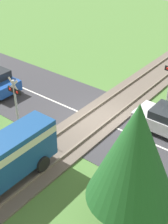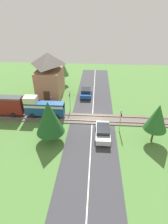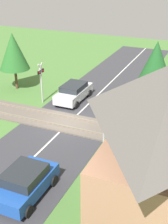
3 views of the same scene
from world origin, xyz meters
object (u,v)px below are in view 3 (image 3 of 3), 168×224
crossing_signal_west_approach (41,78)px  pedestrian_by_station (155,166)px  car_far_side (25,182)px  crossing_signal_east_approach (104,122)px  station_building (166,165)px  car_near_crossing (74,92)px

crossing_signal_west_approach → pedestrian_by_station: bearing=59.1°
car_far_side → crossing_signal_west_approach: size_ratio=1.10×
crossing_signal_east_approach → station_building: size_ratio=0.43×
car_far_side → station_building: size_ratio=0.48×
crossing_signal_west_approach → crossing_signal_east_approach: same height
car_near_crossing → station_building: station_building is taller
station_building → crossing_signal_west_approach: bearing=-132.1°
car_near_crossing → crossing_signal_east_approach: bearing=37.6°
car_near_crossing → pedestrian_by_station: 11.56m
car_far_side → crossing_signal_west_approach: crossing_signal_west_approach is taller
pedestrian_by_station → car_near_crossing: bearing=-132.6°
crossing_signal_east_approach → pedestrian_by_station: (1.15, 3.37, -1.39)m
car_far_side → crossing_signal_east_approach: bearing=156.1°
pedestrian_by_station → crossing_signal_east_approach: bearing=-108.9°
crossing_signal_east_approach → station_building: station_building is taller
car_near_crossing → car_far_side: car_far_side is taller
crossing_signal_west_approach → pedestrian_by_station: (6.45, 10.76, -1.39)m
car_far_side → crossing_signal_east_approach: size_ratio=1.10×
car_far_side → crossing_signal_east_approach: crossing_signal_east_approach is taller
crossing_signal_east_approach → station_building: (5.33, 4.35, 1.69)m
car_near_crossing → crossing_signal_east_approach: crossing_signal_east_approach is taller
crossing_signal_west_approach → crossing_signal_east_approach: (5.29, 7.39, 0.00)m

